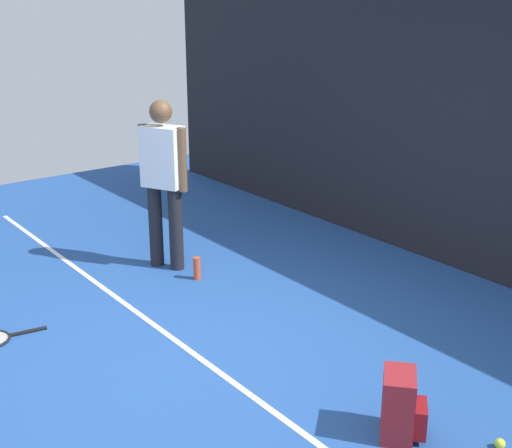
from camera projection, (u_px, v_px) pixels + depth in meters
The scene contains 7 objects.
ground_plane at pixel (215, 356), 5.34m from camera, with size 12.00×12.00×0.00m, color #234C93.
back_fence at pixel (470, 132), 6.63m from camera, with size 10.00×0.10×2.79m, color black.
court_line at pixel (203, 361), 5.28m from camera, with size 9.00×0.05×0.00m, color white.
tennis_player at pixel (163, 175), 6.77m from camera, with size 0.48×0.38×1.70m.
backpack at pixel (401, 406), 4.33m from camera, with size 0.38×0.38×0.44m.
tennis_ball_near_player at pixel (500, 444), 4.26m from camera, with size 0.07×0.07×0.07m, color #CCE033.
water_bottle at pixel (197, 268), 6.73m from camera, with size 0.07×0.07×0.23m, color #D84C26.
Camera 1 is at (3.93, -2.64, 2.69)m, focal length 48.46 mm.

